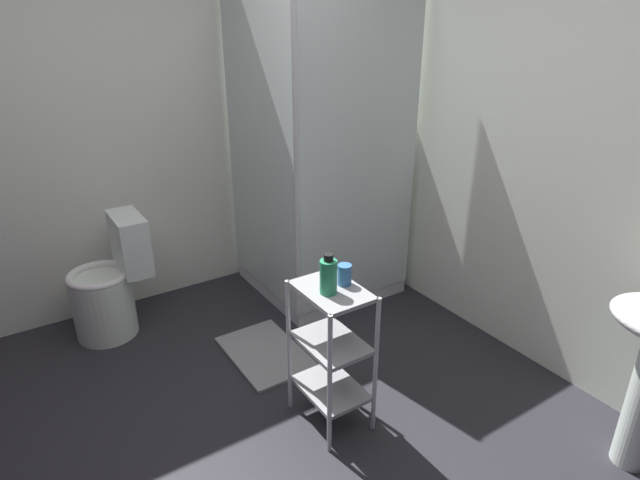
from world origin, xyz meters
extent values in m
cube|color=#26252B|center=(0.00, 0.00, -0.01)|extent=(4.20, 4.20, 0.02)
cube|color=white|center=(0.00, 1.85, 1.25)|extent=(4.20, 0.10, 2.50)
cube|color=white|center=(-1.85, 0.00, 1.25)|extent=(0.10, 4.20, 2.50)
cube|color=white|center=(-1.31, 1.27, 0.05)|extent=(0.90, 0.90, 0.10)
cube|color=silver|center=(-1.31, 0.82, 1.05)|extent=(0.90, 0.02, 1.90)
cube|color=silver|center=(-0.86, 1.27, 1.05)|extent=(0.02, 0.90, 1.90)
cylinder|color=silver|center=(-0.86, 0.82, 1.05)|extent=(0.04, 0.04, 1.90)
cylinder|color=silver|center=(-1.31, 1.27, 0.10)|extent=(0.08, 0.08, 0.00)
cylinder|color=white|center=(-1.48, -0.23, 0.20)|extent=(0.37, 0.37, 0.40)
torus|color=white|center=(-1.48, -0.23, 0.42)|extent=(0.37, 0.37, 0.04)
cube|color=white|center=(-1.48, -0.02, 0.58)|extent=(0.35, 0.17, 0.36)
cylinder|color=silver|center=(-0.26, 0.40, 0.37)|extent=(0.02, 0.02, 0.74)
cylinder|color=silver|center=(0.10, 0.40, 0.37)|extent=(0.02, 0.02, 0.74)
cylinder|color=silver|center=(-0.26, 0.66, 0.37)|extent=(0.02, 0.02, 0.74)
cylinder|color=silver|center=(0.10, 0.66, 0.37)|extent=(0.02, 0.02, 0.74)
cube|color=#99999E|center=(-0.08, 0.53, 0.18)|extent=(0.36, 0.26, 0.02)
cube|color=#99999E|center=(-0.08, 0.53, 0.45)|extent=(0.36, 0.26, 0.02)
cube|color=#99999E|center=(-0.08, 0.53, 0.73)|extent=(0.36, 0.26, 0.02)
cylinder|color=#2B9462|center=(-0.06, 0.50, 0.82)|extent=(0.08, 0.08, 0.16)
cylinder|color=black|center=(-0.06, 0.50, 0.91)|extent=(0.04, 0.04, 0.03)
cylinder|color=#3870B2|center=(-0.09, 0.61, 0.79)|extent=(0.06, 0.06, 0.10)
cube|color=gray|center=(-0.73, 0.50, 0.01)|extent=(0.60, 0.40, 0.02)
camera|label=1|loc=(1.65, -0.66, 1.91)|focal=29.65mm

